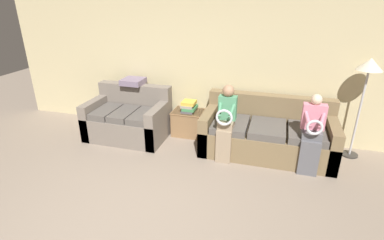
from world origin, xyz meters
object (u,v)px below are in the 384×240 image
child_right_seated (312,132)px  book_stack (189,106)px  couch_side (129,119)px  floor_lamp (368,73)px  side_shelf (189,122)px  child_left_seated (226,120)px  couch_main (267,134)px  throw_pillow (133,81)px

child_right_seated → book_stack: (-2.02, 0.68, -0.07)m
couch_side → floor_lamp: 3.92m
couch_side → side_shelf: bearing=19.5°
child_left_seated → side_shelf: (-0.79, 0.68, -0.42)m
couch_main → throw_pillow: bearing=174.9°
couch_main → child_left_seated: 0.82m
couch_side → child_left_seated: (1.83, -0.32, 0.34)m
couch_main → couch_side: couch_side is taller
child_left_seated → throw_pillow: child_left_seated is taller
child_right_seated → book_stack: child_right_seated is taller
couch_main → floor_lamp: 1.70m
couch_side → book_stack: size_ratio=4.45×
couch_main → floor_lamp: size_ratio=1.31×
floor_lamp → throw_pillow: bearing=-179.6°
couch_main → couch_side: (-2.44, -0.09, 0.01)m
couch_side → floor_lamp: bearing=5.2°
couch_main → side_shelf: size_ratio=3.47×
side_shelf → throw_pillow: (-1.05, -0.05, 0.71)m
child_left_seated → floor_lamp: (1.94, 0.66, 0.70)m
book_stack → couch_main: bearing=-10.7°
side_shelf → throw_pillow: throw_pillow is taller
child_right_seated → side_shelf: 2.17m
couch_side → throw_pillow: (-0.02, 0.31, 0.62)m
couch_side → book_stack: bearing=19.2°
book_stack → throw_pillow: (-1.05, -0.04, 0.39)m
couch_main → child_left_seated: child_left_seated is taller
child_right_seated → side_shelf: size_ratio=1.93×
couch_side → side_shelf: couch_side is taller
child_left_seated → side_shelf: 1.13m
side_shelf → floor_lamp: floor_lamp is taller
couch_side → book_stack: (1.03, 0.36, 0.24)m
side_shelf → book_stack: book_stack is taller
couch_main → book_stack: (-1.41, 0.27, 0.24)m
book_stack → floor_lamp: (2.73, -0.02, 0.80)m
couch_main → child_right_seated: bearing=-33.8°
couch_side → child_left_seated: 1.88m
couch_main → floor_lamp: (1.32, 0.25, 1.05)m
side_shelf → couch_side: bearing=-160.5°
couch_side → throw_pillow: size_ratio=3.65×
couch_side → child_left_seated: child_left_seated is taller
book_stack → couch_side: bearing=-160.8°
child_left_seated → throw_pillow: size_ratio=3.11×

